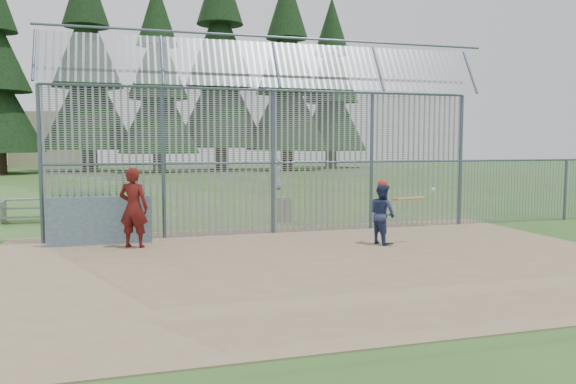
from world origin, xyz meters
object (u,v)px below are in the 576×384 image
object	(u,v)px
bleacher	(50,209)
trash_can	(284,210)
dugout_wall	(100,221)
batter	(382,214)
onlooker	(134,208)

from	to	relation	value
bleacher	trash_can	bearing A→B (deg)	-17.08
dugout_wall	bleacher	size ratio (longest dim) A/B	0.83
batter	trash_can	world-z (taller)	batter
batter	trash_can	distance (m)	4.88
dugout_wall	trash_can	xyz separation A→B (m)	(5.55, 2.85, -0.24)
dugout_wall	trash_can	size ratio (longest dim) A/B	3.05
batter	onlooker	size ratio (longest dim) A/B	0.78
dugout_wall	bleacher	bearing A→B (deg)	108.98
batter	bleacher	bearing A→B (deg)	36.69
trash_can	batter	bearing A→B (deg)	-75.37
trash_can	onlooker	bearing A→B (deg)	-143.98
trash_can	bleacher	bearing A→B (deg)	162.92
batter	bleacher	world-z (taller)	batter
batter	trash_can	xyz separation A→B (m)	(-1.23, 4.70, -0.40)
batter	onlooker	bearing A→B (deg)	64.05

